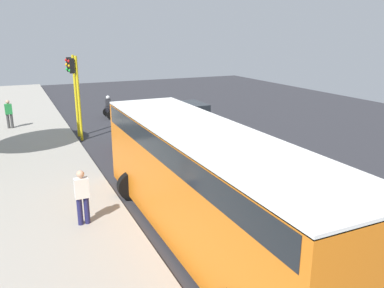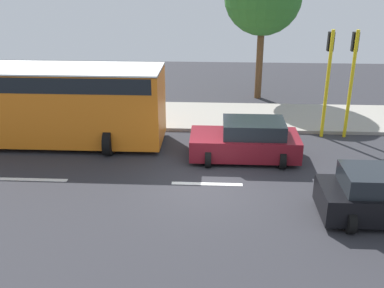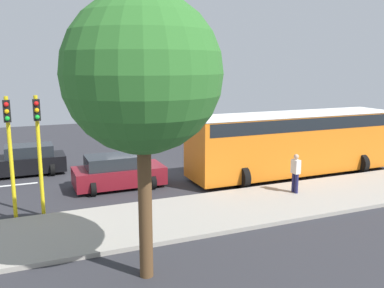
% 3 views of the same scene
% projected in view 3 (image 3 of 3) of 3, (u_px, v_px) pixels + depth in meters
% --- Properties ---
extents(ground_plane, '(40.00, 60.00, 0.10)m').
position_uv_depth(ground_plane, '(135.00, 174.00, 21.74)').
color(ground_plane, '#2D2D33').
extents(sidewalk, '(4.00, 60.00, 0.15)m').
position_uv_depth(sidewalk, '(185.00, 216.00, 15.38)').
color(sidewalk, '#9E998E').
rests_on(sidewalk, ground).
extents(lane_stripe_north, '(0.20, 2.40, 0.01)m').
position_uv_depth(lane_stripe_north, '(10.00, 185.00, 19.45)').
color(lane_stripe_north, white).
rests_on(lane_stripe_north, ground).
extents(lane_stripe_mid, '(0.20, 2.40, 0.01)m').
position_uv_depth(lane_stripe_mid, '(135.00, 173.00, 21.73)').
color(lane_stripe_mid, white).
rests_on(lane_stripe_mid, ground).
extents(lane_stripe_south, '(0.20, 2.40, 0.01)m').
position_uv_depth(lane_stripe_south, '(236.00, 162.00, 24.02)').
color(lane_stripe_south, white).
rests_on(lane_stripe_south, ground).
extents(lane_stripe_far_south, '(0.20, 2.40, 0.01)m').
position_uv_depth(lane_stripe_far_south, '(319.00, 154.00, 26.30)').
color(lane_stripe_far_south, white).
rests_on(lane_stripe_far_south, ground).
extents(car_black, '(2.21, 4.13, 1.52)m').
position_uv_depth(car_black, '(25.00, 161.00, 21.30)').
color(car_black, black).
rests_on(car_black, ground).
extents(car_maroon, '(2.32, 4.06, 1.52)m').
position_uv_depth(car_maroon, '(117.00, 172.00, 19.03)').
color(car_maroon, maroon).
rests_on(car_maroon, ground).
extents(city_bus, '(3.20, 11.00, 3.16)m').
position_uv_depth(city_bus, '(293.00, 139.00, 21.10)').
color(city_bus, orange).
rests_on(city_bus, ground).
extents(pedestrian_near_signal, '(0.40, 0.24, 1.69)m').
position_uv_depth(pedestrian_near_signal, '(296.00, 172.00, 17.75)').
color(pedestrian_near_signal, '#1E1E4C').
rests_on(pedestrian_near_signal, sidewalk).
extents(traffic_light_corner, '(0.49, 0.24, 4.50)m').
position_uv_depth(traffic_light_corner, '(39.00, 139.00, 14.96)').
color(traffic_light_corner, yellow).
rests_on(traffic_light_corner, ground).
extents(traffic_light_midblock, '(0.49, 0.24, 4.50)m').
position_uv_depth(traffic_light_midblock, '(9.00, 141.00, 14.59)').
color(traffic_light_midblock, yellow).
rests_on(traffic_light_midblock, ground).
extents(street_tree_center, '(3.98, 3.98, 7.36)m').
position_uv_depth(street_tree_center, '(142.00, 75.00, 10.16)').
color(street_tree_center, brown).
rests_on(street_tree_center, ground).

